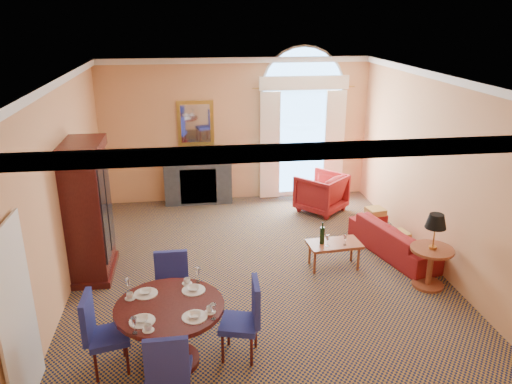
{
  "coord_description": "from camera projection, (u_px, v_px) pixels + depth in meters",
  "views": [
    {
      "loc": [
        -1.07,
        -7.2,
        4.12
      ],
      "look_at": [
        0.0,
        0.5,
        1.3
      ],
      "focal_mm": 35.0,
      "sensor_mm": 36.0,
      "label": 1
    }
  ],
  "objects": [
    {
      "name": "ground",
      "position": [
        260.0,
        276.0,
        8.24
      ],
      "size": [
        7.5,
        7.5,
        0.0
      ],
      "primitive_type": "plane",
      "color": "#141C3F",
      "rests_on": "ground"
    },
    {
      "name": "room_envelope",
      "position": [
        253.0,
        118.0,
        8.01
      ],
      "size": [
        6.04,
        7.52,
        3.45
      ],
      "color": "#EAA870",
      "rests_on": "ground"
    },
    {
      "name": "armoire",
      "position": [
        88.0,
        213.0,
        7.99
      ],
      "size": [
        0.64,
        1.14,
        2.24
      ],
      "color": "#360E0C",
      "rests_on": "ground"
    },
    {
      "name": "dining_table",
      "position": [
        170.0,
        321.0,
        6.01
      ],
      "size": [
        1.31,
        1.31,
        1.03
      ],
      "color": "#360E0C",
      "rests_on": "ground"
    },
    {
      "name": "dining_chair_north",
      "position": [
        172.0,
        284.0,
        6.86
      ],
      "size": [
        0.56,
        0.56,
        1.03
      ],
      "rotation": [
        0.0,
        0.0,
        3.4
      ],
      "color": "navy",
      "rests_on": "ground"
    },
    {
      "name": "dining_chair_south",
      "position": [
        168.0,
        368.0,
        5.24
      ],
      "size": [
        0.51,
        0.51,
        1.03
      ],
      "rotation": [
        0.0,
        0.0,
        -0.12
      ],
      "color": "navy",
      "rests_on": "ground"
    },
    {
      "name": "dining_chair_east",
      "position": [
        247.0,
        314.0,
        6.17
      ],
      "size": [
        0.57,
        0.57,
        1.03
      ],
      "rotation": [
        0.0,
        0.0,
        1.29
      ],
      "color": "navy",
      "rests_on": "ground"
    },
    {
      "name": "dining_chair_west",
      "position": [
        98.0,
        329.0,
        5.89
      ],
      "size": [
        0.55,
        0.55,
        1.03
      ],
      "rotation": [
        0.0,
        0.0,
        -1.34
      ],
      "color": "navy",
      "rests_on": "ground"
    },
    {
      "name": "sofa",
      "position": [
        397.0,
        239.0,
        8.92
      ],
      "size": [
        1.27,
        2.1,
        0.57
      ],
      "primitive_type": "imported",
      "rotation": [
        0.0,
        0.0,
        1.84
      ],
      "color": "maroon",
      "rests_on": "ground"
    },
    {
      "name": "armchair",
      "position": [
        321.0,
        193.0,
        10.81
      ],
      "size": [
        1.28,
        1.28,
        0.84
      ],
      "primitive_type": "imported",
      "rotation": [
        0.0,
        0.0,
        3.88
      ],
      "color": "maroon",
      "rests_on": "ground"
    },
    {
      "name": "coffee_table",
      "position": [
        333.0,
        244.0,
        8.4
      ],
      "size": [
        0.93,
        0.57,
        0.83
      ],
      "rotation": [
        0.0,
        0.0,
        0.08
      ],
      "color": "brown",
      "rests_on": "ground"
    },
    {
      "name": "side_table",
      "position": [
        433.0,
        244.0,
        7.7
      ],
      "size": [
        0.66,
        0.66,
        1.21
      ],
      "color": "brown",
      "rests_on": "ground"
    }
  ]
}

